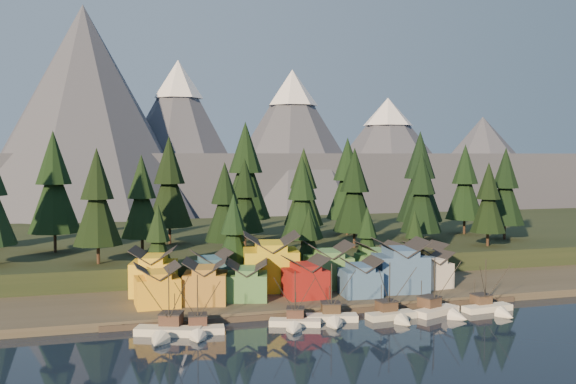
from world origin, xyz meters
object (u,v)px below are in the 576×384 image
object	(u,v)px
boat_4	(394,308)
house_front_0	(157,284)
house_front_1	(205,280)
house_back_1	(211,271)
boat_3	(333,310)
house_back_0	(154,270)
boat_1	(198,323)
boat_0	(166,323)
boat_2	(295,316)
boat_6	(491,302)
boat_5	(441,303)

from	to	relation	value
boat_4	house_front_0	size ratio (longest dim) A/B	1.38
house_front_1	house_back_1	bearing A→B (deg)	88.29
boat_3	boat_4	bearing A→B (deg)	5.11
house_back_0	house_back_1	bearing A→B (deg)	9.23
house_front_0	boat_4	bearing A→B (deg)	-24.04
boat_1	boat_4	bearing A→B (deg)	7.31
boat_0	boat_3	distance (m)	29.02
boat_3	house_back_0	distance (m)	38.16
boat_2	house_front_1	bearing A→B (deg)	148.73
boat_6	house_back_0	bearing A→B (deg)	150.72
house_front_0	boat_1	bearing A→B (deg)	-74.23
boat_2	house_front_0	size ratio (longest dim) A/B	1.28
boat_0	boat_5	distance (m)	49.81
boat_3	house_back_0	xyz separation A→B (m)	(-28.90, 24.55, 4.25)
house_front_0	house_front_1	bearing A→B (deg)	-1.67
boat_2	house_front_1	distance (m)	20.62
boat_4	house_front_0	xyz separation A→B (m)	(-40.16, 16.09, 3.45)
boat_5	house_front_1	world-z (taller)	boat_5
house_front_0	house_front_1	xyz separation A→B (m)	(8.97, 0.09, 0.20)
house_front_1	house_back_0	bearing A→B (deg)	146.01
boat_2	boat_4	bearing A→B (deg)	18.04
boat_6	house_back_0	distance (m)	65.49
house_front_0	house_front_1	world-z (taller)	house_front_1
boat_1	house_back_1	distance (m)	26.10
boat_1	boat_4	size ratio (longest dim) A/B	0.96
boat_2	boat_3	world-z (taller)	boat_3
boat_1	boat_5	bearing A→B (deg)	7.91
boat_2	house_front_0	bearing A→B (deg)	163.89
boat_0	boat_4	size ratio (longest dim) A/B	1.08
boat_3	house_front_0	distance (m)	32.69
boat_4	house_back_1	world-z (taller)	boat_4
house_front_0	house_back_1	bearing A→B (deg)	36.06
boat_3	house_back_0	size ratio (longest dim) A/B	1.09
house_back_0	boat_5	bearing A→B (deg)	-13.83
boat_6	boat_1	bearing A→B (deg)	174.00
house_front_1	boat_4	bearing A→B (deg)	-13.13
house_back_0	house_back_1	size ratio (longest dim) A/B	1.22
boat_2	house_front_1	xyz separation A→B (m)	(-12.81, 15.70, 3.86)
boat_3	house_back_1	xyz separation A→B (m)	(-17.49, 23.71, 3.75)
boat_1	house_front_0	xyz separation A→B (m)	(-5.15, 15.88, 3.54)
house_back_0	house_front_0	bearing A→B (deg)	-77.46
boat_5	house_front_0	size ratio (longest dim) A/B	1.44
boat_3	house_front_0	bearing A→B (deg)	166.14
boat_5	boat_0	bearing A→B (deg)	157.91
boat_0	house_back_0	xyz separation A→B (m)	(0.11, 25.38, 4.21)
house_front_1	boat_1	bearing A→B (deg)	-89.18
boat_6	house_front_1	world-z (taller)	boat_6
boat_5	house_back_1	size ratio (longest dim) A/B	1.38
boat_1	boat_6	xyz separation A→B (m)	(54.88, -0.31, -0.09)
house_front_1	house_back_1	xyz separation A→B (m)	(2.59, 9.04, 0.12)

